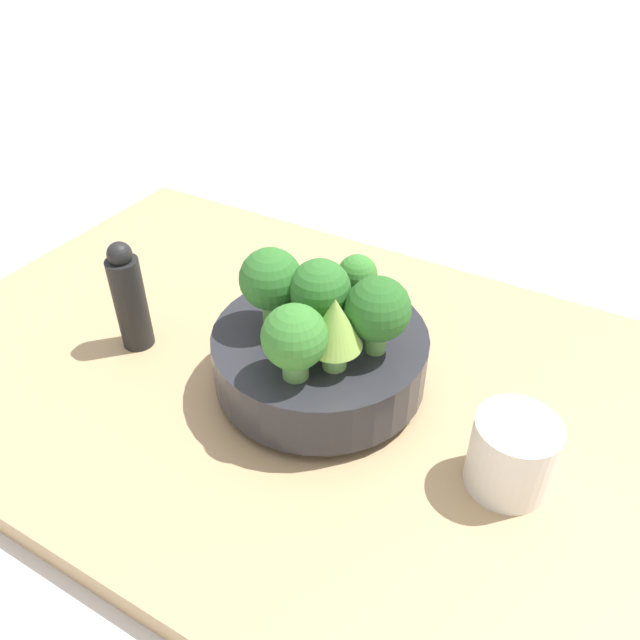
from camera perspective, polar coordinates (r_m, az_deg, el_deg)
name	(u,v)px	position (r m, az deg, el deg)	size (l,w,h in m)	color
ground_plane	(339,408)	(0.78, 1.75, -8.08)	(6.00, 6.00, 0.00)	silver
table	(339,399)	(0.77, 1.78, -7.19)	(1.12, 0.65, 0.03)	tan
bowl	(320,357)	(0.73, 0.00, -3.36)	(0.25, 0.25, 0.08)	#28282D
romanesco_piece_far	(335,326)	(0.63, 1.38, -0.53)	(0.06, 0.06, 0.09)	#7AB256
broccoli_floret_center	(320,292)	(0.68, 0.00, 2.54)	(0.07, 0.07, 0.10)	#6BA34C
broccoli_floret_back	(295,339)	(0.63, -2.34, -1.72)	(0.07, 0.07, 0.09)	#609347
broccoli_floret_left	(380,308)	(0.66, 5.48, 1.08)	(0.07, 0.07, 0.09)	#6BA34C
broccoli_floret_right	(271,281)	(0.69, -4.53, 3.60)	(0.07, 0.07, 0.10)	#609347
broccoli_floret_front	(357,276)	(0.73, 3.43, 4.01)	(0.05, 0.05, 0.07)	#6BA34C
cup	(512,454)	(0.66, 17.13, -11.64)	(0.08, 0.08, 0.08)	silver
pepper_mill	(129,298)	(0.82, -17.03, 1.94)	(0.04, 0.04, 0.15)	black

